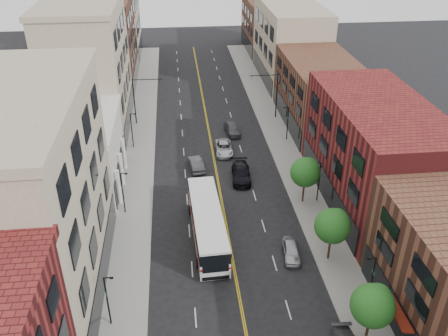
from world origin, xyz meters
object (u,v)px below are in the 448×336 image
object	(u,v)px
city_bus	(207,222)
car_parked_far	(291,251)
car_lane_behind	(196,164)
car_lane_b	(224,148)
car_lane_c	(232,129)
car_lane_a	(241,173)

from	to	relation	value
city_bus	car_parked_far	distance (m)	8.90
car_lane_behind	car_lane_b	size ratio (longest dim) A/B	0.90
car_lane_c	city_bus	bearing A→B (deg)	-108.72
city_bus	car_lane_behind	bearing A→B (deg)	89.35
car_lane_behind	car_lane_c	xyz separation A→B (m)	(5.92, 10.05, 0.04)
car_lane_c	car_lane_a	bearing A→B (deg)	-97.99
city_bus	car_lane_a	distance (m)	12.42
city_bus	car_lane_a	world-z (taller)	city_bus
car_lane_b	car_lane_c	xyz separation A→B (m)	(1.86, 5.86, 0.09)
car_lane_behind	car_lane_b	bearing A→B (deg)	-141.60
car_lane_behind	car_lane_a	xyz separation A→B (m)	(5.44, -3.07, 0.07)
car_parked_far	car_lane_a	distance (m)	15.35
city_bus	car_lane_b	xyz separation A→B (m)	(3.69, 18.54, -1.28)
car_lane_behind	car_lane_a	bearing A→B (deg)	143.07
city_bus	car_lane_c	bearing A→B (deg)	75.06
car_parked_far	car_lane_b	distance (m)	22.73
car_lane_a	car_lane_b	bearing A→B (deg)	104.98
car_parked_far	car_lane_c	world-z (taller)	car_lane_c
car_lane_a	city_bus	bearing A→B (deg)	-109.98
car_lane_a	car_lane_b	world-z (taller)	car_lane_a
car_parked_far	car_lane_behind	xyz separation A→B (m)	(-8.32, 18.15, 0.06)
car_lane_b	car_lane_c	size ratio (longest dim) A/B	1.09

